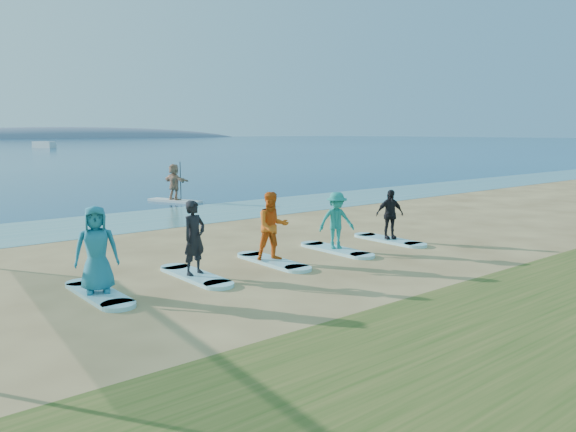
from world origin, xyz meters
TOP-DOWN VIEW (x-y plane):
  - ground at (0.00, 0.00)m, footprint 600.00×600.00m
  - shallow_water at (0.00, 10.50)m, footprint 600.00×600.00m
  - island_ridge at (95.00, 300.00)m, footprint 220.00×56.00m
  - paddleboard at (3.83, 14.81)m, footprint 1.73×3.05m
  - paddleboarder at (3.83, 14.81)m, footprint 0.85×1.74m
  - boat_offshore_b at (26.76, 115.19)m, footprint 3.70×5.69m
  - surfboard_0 at (-5.21, 1.34)m, footprint 0.70×2.20m
  - student_0 at (-5.21, 1.34)m, footprint 1.06×0.87m
  - surfboard_1 at (-2.84, 1.34)m, footprint 0.70×2.20m
  - student_1 at (-2.84, 1.34)m, footprint 0.74×0.58m
  - surfboard_2 at (-0.46, 1.34)m, footprint 0.70×2.20m
  - student_2 at (-0.46, 1.34)m, footprint 1.07×0.95m
  - surfboard_3 at (1.91, 1.34)m, footprint 0.70×2.20m
  - student_3 at (1.91, 1.34)m, footprint 1.23×1.00m
  - surfboard_4 at (4.28, 1.34)m, footprint 0.70×2.20m
  - student_4 at (4.28, 1.34)m, footprint 1.00×0.73m

SIDE VIEW (x-z plane):
  - ground at x=0.00m, z-range 0.00..0.00m
  - island_ridge at x=95.00m, z-range -9.00..9.00m
  - boat_offshore_b at x=26.76m, z-range -0.68..0.68m
  - shallow_water at x=0.00m, z-range 0.01..0.01m
  - surfboard_0 at x=-5.21m, z-range 0.00..0.09m
  - surfboard_1 at x=-2.84m, z-range 0.00..0.09m
  - surfboard_2 at x=-0.46m, z-range 0.00..0.09m
  - surfboard_3 at x=1.91m, z-range 0.00..0.09m
  - surfboard_4 at x=4.28m, z-range 0.00..0.09m
  - paddleboard at x=3.83m, z-range 0.00..0.12m
  - student_4 at x=4.28m, z-range 0.09..1.67m
  - student_3 at x=1.91m, z-range 0.09..1.76m
  - student_1 at x=-2.84m, z-range 0.09..1.88m
  - student_2 at x=-0.46m, z-range 0.09..1.92m
  - paddleboarder at x=3.83m, z-range 0.12..1.91m
  - student_0 at x=-5.21m, z-range 0.09..1.96m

